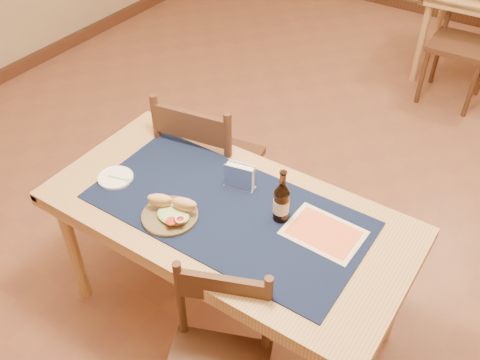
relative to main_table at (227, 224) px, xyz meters
The scene contains 12 objects.
room 1.08m from the main_table, 90.00° to the left, with size 6.04×7.04×2.84m.
main_table is the anchor object (origin of this frame).
placemat 0.09m from the main_table, ahead, with size 1.20×0.60×0.01m, color #0D1832.
baseboard 1.01m from the main_table, 90.00° to the left, with size 6.00×7.00×0.10m.
chair_main_far 0.64m from the main_table, 134.48° to the left, with size 0.53×0.53×0.99m.
chair_back_near 2.79m from the main_table, 84.04° to the left, with size 0.45×0.45×0.95m.
sandwich_plate 0.26m from the main_table, 135.16° to the right, with size 0.24×0.24×0.09m.
side_plate 0.56m from the main_table, 167.89° to the right, with size 0.16×0.16×0.01m.
fork 0.53m from the main_table, 167.43° to the right, with size 0.12×0.04×0.00m.
beer_bottle 0.29m from the main_table, 19.98° to the left, with size 0.07×0.07×0.25m.
napkin_holder 0.21m from the main_table, 103.59° to the left, with size 0.15×0.08×0.13m.
menu_card 0.43m from the main_table, 13.94° to the left, with size 0.32×0.24×0.01m.
Camera 1 is at (0.97, -2.15, 2.35)m, focal length 40.00 mm.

